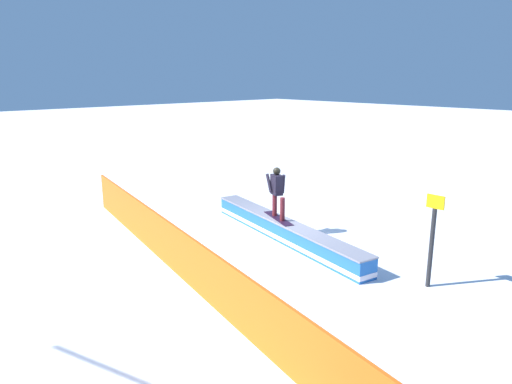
# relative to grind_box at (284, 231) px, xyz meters

# --- Properties ---
(ground_plane) EXTENTS (120.00, 120.00, 0.00)m
(ground_plane) POSITION_rel_grind_box_xyz_m (0.00, 0.00, -0.25)
(ground_plane) COLOR white
(grind_box) EXTENTS (6.78, 1.91, 0.56)m
(grind_box) POSITION_rel_grind_box_xyz_m (0.00, 0.00, 0.00)
(grind_box) COLOR blue
(grind_box) RESTS_ON ground_plane
(snowboarder) EXTENTS (1.54, 0.82, 1.50)m
(snowboarder) POSITION_rel_grind_box_xyz_m (0.40, -0.10, 1.12)
(snowboarder) COLOR black
(snowboarder) RESTS_ON grind_box
(safety_fence) EXTENTS (13.71, 2.75, 1.19)m
(safety_fence) POSITION_rel_grind_box_xyz_m (0.00, 3.63, 0.34)
(safety_fence) COLOR orange
(safety_fence) RESTS_ON ground_plane
(trail_marker) EXTENTS (0.40, 0.10, 2.13)m
(trail_marker) POSITION_rel_grind_box_xyz_m (-4.36, -0.15, 0.88)
(trail_marker) COLOR #262628
(trail_marker) RESTS_ON ground_plane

